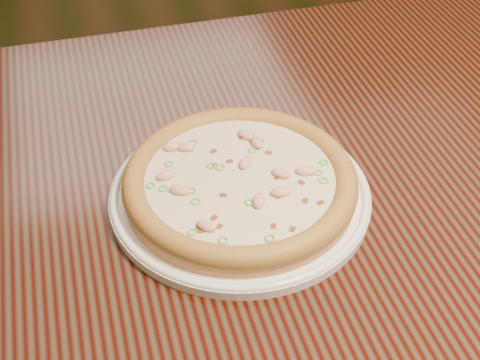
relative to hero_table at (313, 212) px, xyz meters
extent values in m
plane|color=black|center=(0.19, 0.85, -0.65)|extent=(9.00, 9.00, 0.00)
cube|color=black|center=(0.00, 0.00, 0.08)|extent=(1.20, 0.80, 0.04)
cylinder|color=black|center=(0.54, 0.34, -0.30)|extent=(0.06, 0.06, 0.71)
cylinder|color=white|center=(-0.12, -0.05, 0.10)|extent=(0.31, 0.31, 0.01)
torus|color=white|center=(-0.12, -0.05, 0.11)|extent=(0.31, 0.31, 0.01)
cylinder|color=tan|center=(-0.12, -0.05, 0.12)|extent=(0.27, 0.27, 0.02)
torus|color=#AB8131|center=(-0.12, -0.05, 0.13)|extent=(0.28, 0.28, 0.03)
cylinder|color=beige|center=(-0.12, -0.05, 0.13)|extent=(0.23, 0.23, 0.00)
ellipsoid|color=#F2B29E|center=(-0.19, -0.06, 0.14)|extent=(0.03, 0.03, 0.01)
ellipsoid|color=#F2B29E|center=(-0.08, -0.09, 0.14)|extent=(0.03, 0.02, 0.01)
ellipsoid|color=#F2B29E|center=(-0.18, -0.12, 0.14)|extent=(0.03, 0.03, 0.01)
ellipsoid|color=#F2B29E|center=(-0.17, 0.02, 0.14)|extent=(0.03, 0.02, 0.01)
ellipsoid|color=#F2B29E|center=(-0.11, -0.03, 0.14)|extent=(0.03, 0.03, 0.01)
ellipsoid|color=#F2B29E|center=(-0.08, 0.00, 0.14)|extent=(0.02, 0.03, 0.01)
ellipsoid|color=#F2B29E|center=(-0.20, -0.03, 0.14)|extent=(0.03, 0.02, 0.01)
ellipsoid|color=#F2B29E|center=(-0.19, 0.02, 0.14)|extent=(0.02, 0.01, 0.01)
ellipsoid|color=#F2B29E|center=(-0.11, -0.10, 0.14)|extent=(0.02, 0.03, 0.01)
ellipsoid|color=#F2B29E|center=(-0.04, -0.06, 0.14)|extent=(0.03, 0.02, 0.01)
ellipsoid|color=#F2B29E|center=(-0.09, 0.02, 0.14)|extent=(0.02, 0.03, 0.01)
ellipsoid|color=#F2B29E|center=(-0.07, -0.06, 0.14)|extent=(0.03, 0.03, 0.01)
cube|color=maroon|center=(-0.07, -0.02, 0.13)|extent=(0.01, 0.01, 0.00)
cube|color=maroon|center=(-0.06, -0.11, 0.13)|extent=(0.01, 0.01, 0.00)
cube|color=maroon|center=(-0.08, 0.00, 0.13)|extent=(0.01, 0.01, 0.00)
cube|color=maroon|center=(-0.18, -0.12, 0.13)|extent=(0.01, 0.01, 0.00)
cube|color=maroon|center=(-0.14, 0.00, 0.13)|extent=(0.01, 0.01, 0.00)
cube|color=maroon|center=(-0.08, 0.01, 0.13)|extent=(0.01, 0.01, 0.00)
cube|color=maroon|center=(-0.15, -0.08, 0.13)|extent=(0.01, 0.01, 0.00)
cube|color=maroon|center=(-0.08, -0.06, 0.13)|extent=(0.01, 0.01, 0.00)
cube|color=maroon|center=(-0.17, -0.12, 0.13)|extent=(0.01, 0.01, 0.00)
cube|color=maroon|center=(-0.12, -0.02, 0.13)|extent=(0.01, 0.01, 0.00)
cube|color=maroon|center=(-0.11, -0.14, 0.13)|extent=(0.01, 0.01, 0.00)
cube|color=maroon|center=(-0.17, -0.11, 0.13)|extent=(0.01, 0.01, 0.00)
cube|color=maroon|center=(-0.09, -0.09, 0.13)|extent=(0.01, 0.01, 0.00)
cube|color=maroon|center=(-0.09, -0.15, 0.13)|extent=(0.01, 0.01, 0.00)
cube|color=maroon|center=(-0.05, -0.08, 0.13)|extent=(0.01, 0.01, 0.00)
cube|color=maroon|center=(-0.14, -0.02, 0.13)|extent=(0.01, 0.01, 0.00)
cube|color=maroon|center=(-0.11, -0.03, 0.13)|extent=(0.01, 0.01, 0.00)
cube|color=maroon|center=(-0.16, -0.12, 0.13)|extent=(0.01, 0.01, 0.00)
cube|color=maroon|center=(-0.18, -0.12, 0.13)|extent=(0.01, 0.01, 0.00)
cube|color=maroon|center=(-0.10, 0.02, 0.13)|extent=(0.01, 0.01, 0.00)
cube|color=maroon|center=(-0.04, -0.12, 0.13)|extent=(0.01, 0.01, 0.00)
torus|color=#60B142|center=(-0.02, -0.05, 0.13)|extent=(0.02, 0.02, 0.00)
torus|color=#60B142|center=(-0.18, -0.08, 0.13)|extent=(0.01, 0.01, 0.00)
torus|color=#60B142|center=(-0.12, -0.10, 0.13)|extent=(0.02, 0.02, 0.00)
torus|color=#60B142|center=(-0.09, -0.01, 0.13)|extent=(0.01, 0.01, 0.00)
torus|color=#60B142|center=(-0.09, 0.02, 0.13)|extent=(0.01, 0.01, 0.00)
torus|color=#60B142|center=(-0.16, 0.03, 0.13)|extent=(0.02, 0.02, 0.00)
torus|color=#60B142|center=(-0.03, -0.07, 0.13)|extent=(0.02, 0.02, 0.00)
torus|color=#60B142|center=(-0.14, -0.03, 0.13)|extent=(0.02, 0.02, 0.00)
torus|color=#60B142|center=(-0.22, -0.04, 0.13)|extent=(0.01, 0.01, 0.00)
torus|color=#60B142|center=(-0.03, -0.08, 0.13)|extent=(0.02, 0.02, 0.00)
torus|color=#60B142|center=(-0.19, -0.12, 0.13)|extent=(0.02, 0.02, 0.00)
torus|color=#60B142|center=(-0.17, -0.15, 0.13)|extent=(0.02, 0.02, 0.00)
torus|color=#60B142|center=(-0.15, -0.02, 0.13)|extent=(0.02, 0.02, 0.00)
torus|color=#60B142|center=(-0.12, -0.16, 0.13)|extent=(0.01, 0.01, 0.00)
torus|color=#60B142|center=(-0.20, -0.01, 0.13)|extent=(0.01, 0.01, 0.00)
torus|color=#60B142|center=(-0.21, -0.05, 0.13)|extent=(0.01, 0.01, 0.00)
torus|color=#60B142|center=(-0.18, -0.06, 0.13)|extent=(0.02, 0.02, 0.00)
camera|label=1|loc=(-0.28, -0.62, 0.65)|focal=50.00mm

